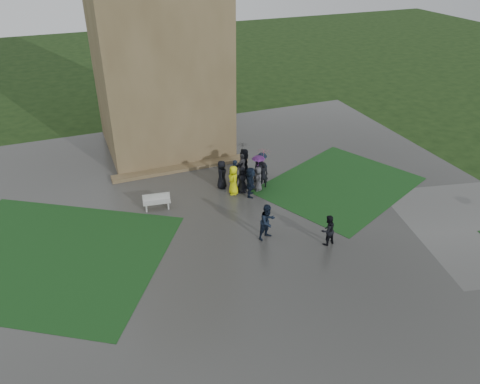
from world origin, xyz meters
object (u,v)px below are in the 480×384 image
object	(u,v)px
tower	(155,14)
pedestrian_mid	(268,222)
bench	(157,201)
pedestrian_near	(328,230)

from	to	relation	value
tower	pedestrian_mid	world-z (taller)	tower
bench	pedestrian_mid	size ratio (longest dim) A/B	0.81
pedestrian_mid	pedestrian_near	distance (m)	3.01
pedestrian_near	pedestrian_mid	bearing A→B (deg)	-41.01
bench	pedestrian_mid	xyz separation A→B (m)	(4.60, -4.84, 0.51)
pedestrian_mid	pedestrian_near	bearing A→B (deg)	-51.99
tower	pedestrian_near	bearing A→B (deg)	-72.91
bench	tower	bearing A→B (deg)	81.39
pedestrian_mid	tower	bearing A→B (deg)	78.07
pedestrian_mid	bench	bearing A→B (deg)	112.94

